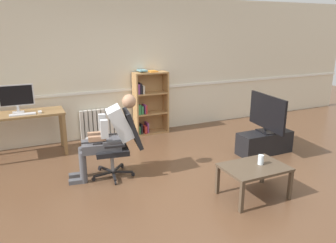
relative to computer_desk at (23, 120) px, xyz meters
The scene contains 14 objects.
ground_plane 2.95m from the computer_desk, 48.30° to the right, with size 18.00×18.00×0.00m, color brown.
back_wall 2.10m from the computer_desk, 14.62° to the left, with size 12.00×0.13×2.70m.
computer_desk is the anchor object (origin of this frame).
imac_monitor 0.40m from the computer_desk, 125.50° to the left, with size 0.55×0.14×0.47m.
keyboard 0.19m from the computer_desk, 88.50° to the right, with size 0.40×0.12×0.02m, color silver.
computer_mouse 0.32m from the computer_desk, 24.15° to the right, with size 0.06×0.10×0.03m, color white.
bookshelf 2.38m from the computer_desk, ahead, with size 0.70×0.29×1.32m.
radiator 1.44m from the computer_desk, 16.15° to the left, with size 0.73×0.08×0.59m.
office_chair 1.90m from the computer_desk, 48.30° to the right, with size 0.79×0.62×0.99m.
person_seated 1.77m from the computer_desk, 51.78° to the right, with size 1.02×0.46×1.22m.
tv_stand 4.13m from the computer_desk, 23.12° to the right, with size 0.98×0.36×0.38m.
tv_screen 4.11m from the computer_desk, 23.12° to the right, with size 0.23×0.96×0.65m.
coffee_table 3.80m from the computer_desk, 46.44° to the right, with size 0.81×0.57×0.42m.
drinking_glass 3.85m from the computer_desk, 45.14° to the right, with size 0.07×0.07×0.13m, color silver.
Camera 1 is at (-1.89, -3.55, 2.11)m, focal length 34.43 mm.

